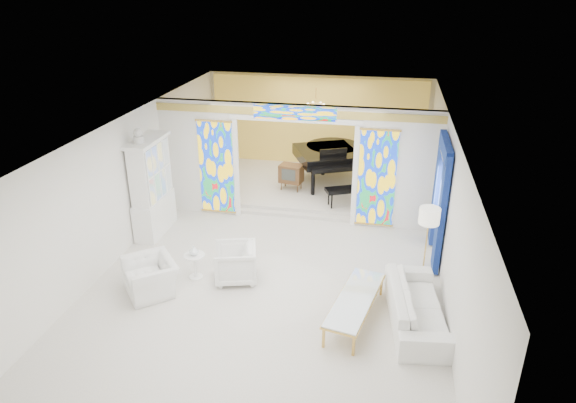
% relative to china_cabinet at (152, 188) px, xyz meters
% --- Properties ---
extents(floor, '(12.00, 12.00, 0.00)m').
position_rel_china_cabinet_xyz_m(floor, '(3.22, -0.60, -1.17)').
color(floor, silver).
rests_on(floor, ground).
extents(ceiling, '(7.00, 12.00, 0.02)m').
position_rel_china_cabinet_xyz_m(ceiling, '(3.22, -0.60, 1.83)').
color(ceiling, white).
rests_on(ceiling, wall_back).
extents(wall_back, '(7.00, 0.02, 3.00)m').
position_rel_china_cabinet_xyz_m(wall_back, '(3.22, 5.40, 0.33)').
color(wall_back, white).
rests_on(wall_back, floor).
extents(wall_left, '(0.02, 12.00, 3.00)m').
position_rel_china_cabinet_xyz_m(wall_left, '(-0.28, -0.60, 0.33)').
color(wall_left, white).
rests_on(wall_left, floor).
extents(wall_right, '(0.02, 12.00, 3.00)m').
position_rel_china_cabinet_xyz_m(wall_right, '(6.72, -0.60, 0.33)').
color(wall_right, white).
rests_on(wall_right, floor).
extents(partition_wall, '(7.00, 0.22, 3.00)m').
position_rel_china_cabinet_xyz_m(partition_wall, '(3.22, 1.40, 0.48)').
color(partition_wall, white).
rests_on(partition_wall, floor).
extents(stained_glass_left, '(0.90, 0.04, 2.40)m').
position_rel_china_cabinet_xyz_m(stained_glass_left, '(1.19, 1.29, 0.13)').
color(stained_glass_left, gold).
rests_on(stained_glass_left, partition_wall).
extents(stained_glass_right, '(0.90, 0.04, 2.40)m').
position_rel_china_cabinet_xyz_m(stained_glass_right, '(5.25, 1.29, 0.13)').
color(stained_glass_right, gold).
rests_on(stained_glass_right, partition_wall).
extents(stained_glass_transom, '(2.00, 0.04, 0.34)m').
position_rel_china_cabinet_xyz_m(stained_glass_transom, '(3.22, 1.29, 1.65)').
color(stained_glass_transom, gold).
rests_on(stained_glass_transom, partition_wall).
extents(alcove_platform, '(6.80, 3.80, 0.18)m').
position_rel_china_cabinet_xyz_m(alcove_platform, '(3.22, 3.50, -1.08)').
color(alcove_platform, silver).
rests_on(alcove_platform, floor).
extents(gold_curtain_back, '(6.70, 0.10, 2.90)m').
position_rel_china_cabinet_xyz_m(gold_curtain_back, '(3.22, 5.28, 0.33)').
color(gold_curtain_back, '#F6CE55').
rests_on(gold_curtain_back, wall_back).
extents(chandelier, '(0.48, 0.48, 0.30)m').
position_rel_china_cabinet_xyz_m(chandelier, '(3.42, 3.40, 1.38)').
color(chandelier, gold).
rests_on(chandelier, ceiling).
extents(blue_drapes, '(0.14, 1.85, 2.65)m').
position_rel_china_cabinet_xyz_m(blue_drapes, '(6.62, 0.10, 0.41)').
color(blue_drapes, navy).
rests_on(blue_drapes, wall_right).
extents(china_cabinet, '(0.56, 1.46, 2.72)m').
position_rel_china_cabinet_xyz_m(china_cabinet, '(0.00, 0.00, 0.00)').
color(china_cabinet, white).
rests_on(china_cabinet, floor).
extents(armchair_left, '(1.38, 1.40, 0.68)m').
position_rel_china_cabinet_xyz_m(armchair_left, '(1.02, -2.47, -0.83)').
color(armchair_left, silver).
rests_on(armchair_left, floor).
extents(armchair_right, '(1.04, 1.02, 0.77)m').
position_rel_china_cabinet_xyz_m(armchair_right, '(2.55, -1.72, -0.78)').
color(armchair_right, white).
rests_on(armchair_right, floor).
extents(sofa, '(1.20, 2.45, 0.69)m').
position_rel_china_cabinet_xyz_m(sofa, '(6.17, -2.46, -0.82)').
color(sofa, white).
rests_on(sofa, floor).
extents(side_table, '(0.54, 0.54, 0.54)m').
position_rel_china_cabinet_xyz_m(side_table, '(1.70, -1.82, -0.82)').
color(side_table, white).
rests_on(side_table, floor).
extents(vase, '(0.21, 0.21, 0.20)m').
position_rel_china_cabinet_xyz_m(vase, '(1.70, -1.82, -0.53)').
color(vase, white).
rests_on(vase, side_table).
extents(coffee_table, '(1.05, 2.15, 0.46)m').
position_rel_china_cabinet_xyz_m(coffee_table, '(5.07, -2.60, -0.75)').
color(coffee_table, white).
rests_on(coffee_table, floor).
extents(floor_lamp, '(0.45, 0.45, 1.67)m').
position_rel_china_cabinet_xyz_m(floor_lamp, '(6.33, -1.08, 0.26)').
color(floor_lamp, gold).
rests_on(floor_lamp, floor).
extents(grand_piano, '(2.33, 3.49, 1.24)m').
position_rel_china_cabinet_xyz_m(grand_piano, '(3.83, 3.77, -0.15)').
color(grand_piano, black).
rests_on(grand_piano, alcove_platform).
extents(tv_console, '(0.70, 0.54, 0.74)m').
position_rel_china_cabinet_xyz_m(tv_console, '(2.83, 2.90, -0.51)').
color(tv_console, brown).
rests_on(tv_console, alcove_platform).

